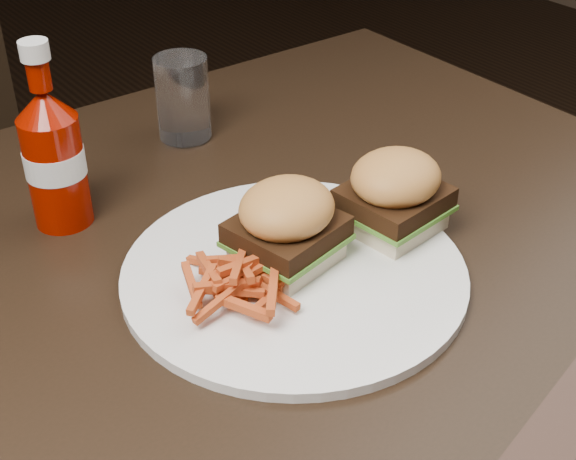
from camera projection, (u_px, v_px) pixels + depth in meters
dining_table at (180, 283)px, 0.81m from camera, size 1.20×0.80×0.04m
plate at (294, 273)px, 0.78m from camera, size 0.33×0.33×0.01m
sandwich_half_a at (287, 252)px, 0.78m from camera, size 0.10×0.10×0.02m
sandwich_half_b at (392, 219)px, 0.83m from camera, size 0.10×0.09×0.02m
fries_pile at (240, 272)px, 0.73m from camera, size 0.13×0.13×0.04m
ketchup_bottle at (57, 172)px, 0.83m from camera, size 0.08×0.08×0.12m
tumbler at (183, 98)px, 1.00m from camera, size 0.09×0.09×0.10m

